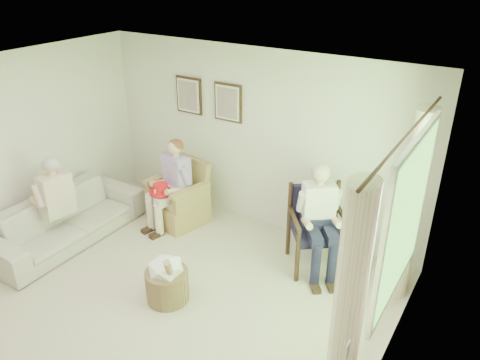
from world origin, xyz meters
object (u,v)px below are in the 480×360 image
at_px(person_wicker, 173,179).
at_px(person_sofa, 52,197).
at_px(person_dark, 317,212).
at_px(sofa, 66,220).
at_px(red_hat, 161,190).
at_px(hatbox, 167,279).
at_px(wood_armchair, 321,224).
at_px(wicker_armchair, 180,203).

xyz_separation_m(person_wicker, person_sofa, (-1.02, -1.28, -0.01)).
bearing_deg(person_dark, person_wicker, 144.52).
relative_size(sofa, person_wicker, 1.71).
height_order(red_hat, hatbox, same).
bearing_deg(wood_armchair, wicker_armchair, 145.72).
height_order(sofa, person_wicker, person_wicker).
distance_m(person_wicker, person_sofa, 1.64).
distance_m(wicker_armchair, hatbox, 1.81).
bearing_deg(red_hat, sofa, -135.64).
distance_m(wood_armchair, person_sofa, 3.58).
xyz_separation_m(person_wicker, red_hat, (-0.06, -0.20, -0.10)).
xyz_separation_m(wicker_armchair, person_wicker, (-0.00, -0.13, 0.45)).
bearing_deg(person_sofa, wicker_armchair, 151.80).
relative_size(person_wicker, red_hat, 3.92).
bearing_deg(person_sofa, hatbox, 95.15).
height_order(wood_armchair, sofa, wood_armchair).
relative_size(person_sofa, hatbox, 1.76).
height_order(wood_armchair, person_sofa, person_sofa).
bearing_deg(person_wicker, hatbox, -40.37).
relative_size(wood_armchair, red_hat, 3.14).
distance_m(wood_armchair, sofa, 3.53).
height_order(person_dark, red_hat, person_dark).
bearing_deg(hatbox, person_sofa, 177.50).
height_order(person_wicker, person_dark, person_dark).
relative_size(red_hat, hatbox, 0.45).
distance_m(wicker_armchair, person_sofa, 1.80).
bearing_deg(red_hat, wicker_armchair, 79.73).
bearing_deg(hatbox, sofa, 173.48).
xyz_separation_m(wood_armchair, sofa, (-3.23, -1.40, -0.25)).
height_order(wicker_armchair, person_wicker, person_wicker).
xyz_separation_m(person_dark, person_sofa, (-3.23, -1.37, -0.09)).
bearing_deg(person_sofa, person_dark, 120.63).
height_order(person_wicker, red_hat, person_wicker).
height_order(person_dark, hatbox, person_dark).
distance_m(person_wicker, hatbox, 1.77).
bearing_deg(wood_armchair, red_hat, 153.79).
xyz_separation_m(wicker_armchair, wood_armchair, (2.21, 0.13, 0.27)).
bearing_deg(wicker_armchair, hatbox, -42.75).
relative_size(wood_armchair, person_wicker, 0.80).
xyz_separation_m(wicker_armchair, person_sofa, (-1.02, -1.41, 0.45)).
bearing_deg(person_wicker, sofa, -118.52).
height_order(wood_armchair, hatbox, wood_armchair).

